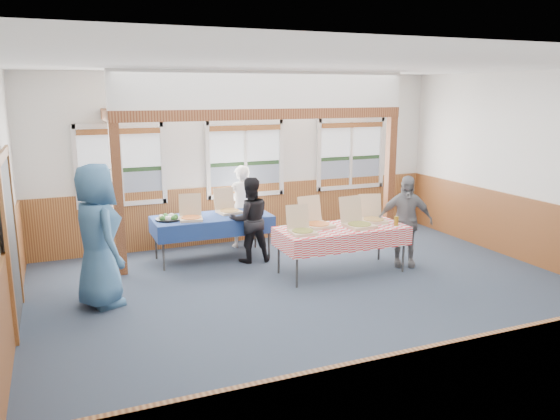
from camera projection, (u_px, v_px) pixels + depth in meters
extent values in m
plane|color=#2B3447|center=(327.00, 301.00, 7.62)|extent=(8.00, 8.00, 0.00)
plane|color=white|center=(332.00, 65.00, 6.94)|extent=(8.00, 8.00, 0.00)
plane|color=silver|center=(245.00, 159.00, 10.44)|extent=(8.00, 0.00, 8.00)
plane|color=silver|center=(544.00, 263.00, 4.12)|extent=(8.00, 0.00, 8.00)
plane|color=silver|center=(550.00, 172.00, 8.77)|extent=(0.00, 8.00, 8.00)
cube|color=brown|center=(246.00, 212.00, 10.64)|extent=(7.98, 0.05, 1.10)
cube|color=brown|center=(528.00, 388.00, 4.37)|extent=(7.98, 0.05, 1.10)
cube|color=brown|center=(7.00, 306.00, 6.02)|extent=(0.05, 6.98, 1.10)
cube|color=brown|center=(542.00, 235.00, 8.99)|extent=(0.05, 6.98, 1.10)
cube|color=#343434|center=(9.00, 242.00, 6.73)|extent=(0.06, 1.30, 2.10)
cube|color=silver|center=(123.00, 204.00, 9.67)|extent=(1.52, 0.05, 0.08)
cube|color=silver|center=(118.00, 125.00, 9.38)|extent=(1.52, 0.05, 0.08)
cube|color=silver|center=(76.00, 168.00, 9.25)|extent=(0.08, 0.05, 1.46)
cube|color=silver|center=(163.00, 163.00, 9.80)|extent=(0.08, 0.05, 1.46)
cube|color=silver|center=(121.00, 165.00, 9.52)|extent=(0.05, 0.05, 1.30)
cube|color=slate|center=(122.00, 187.00, 9.64)|extent=(1.40, 0.02, 0.52)
cube|color=#1C351A|center=(121.00, 170.00, 9.58)|extent=(1.40, 0.02, 0.08)
cube|color=#AFB6BC|center=(120.00, 148.00, 9.50)|extent=(1.40, 0.02, 0.70)
cube|color=brown|center=(119.00, 131.00, 9.38)|extent=(1.40, 0.07, 0.10)
cube|color=silver|center=(246.00, 195.00, 10.53)|extent=(1.52, 0.05, 0.08)
cube|color=silver|center=(245.00, 123.00, 10.24)|extent=(1.52, 0.05, 0.08)
cube|color=silver|center=(208.00, 161.00, 10.11)|extent=(0.08, 0.05, 1.46)
cube|color=silver|center=(281.00, 157.00, 10.66)|extent=(0.08, 0.05, 1.46)
cube|color=silver|center=(246.00, 159.00, 10.38)|extent=(0.05, 0.05, 1.30)
cube|color=slate|center=(245.00, 179.00, 10.50)|extent=(1.40, 0.02, 0.52)
cube|color=#1C351A|center=(245.00, 164.00, 10.44)|extent=(1.40, 0.02, 0.08)
cube|color=#AFB6BC|center=(245.00, 143.00, 10.36)|extent=(1.40, 0.02, 0.70)
cube|color=brown|center=(245.00, 128.00, 10.24)|extent=(1.40, 0.07, 0.10)
cube|color=silver|center=(350.00, 187.00, 11.39)|extent=(1.52, 0.05, 0.08)
cube|color=silver|center=(352.00, 120.00, 11.09)|extent=(1.52, 0.05, 0.08)
cube|color=silver|center=(319.00, 155.00, 10.97)|extent=(0.08, 0.05, 1.46)
cube|color=silver|center=(382.00, 152.00, 11.52)|extent=(0.08, 0.05, 1.46)
cube|color=silver|center=(351.00, 154.00, 11.24)|extent=(0.05, 0.05, 1.30)
cube|color=slate|center=(350.00, 172.00, 11.36)|extent=(1.40, 0.02, 0.52)
cube|color=#1C351A|center=(350.00, 158.00, 11.30)|extent=(1.40, 0.02, 0.08)
cube|color=#AFB6BC|center=(351.00, 139.00, 11.21)|extent=(1.40, 0.02, 0.70)
cube|color=brown|center=(352.00, 125.00, 11.10)|extent=(1.40, 0.07, 0.10)
cube|color=#532512|center=(118.00, 200.00, 8.51)|extent=(0.15, 0.15, 2.40)
cube|color=#532512|center=(390.00, 181.00, 10.37)|extent=(0.15, 0.15, 2.40)
cube|color=#532512|center=(267.00, 114.00, 9.16)|extent=(5.15, 0.18, 0.18)
cylinder|color=#343434|center=(163.00, 249.00, 8.83)|extent=(0.04, 0.04, 0.73)
cylinder|color=#343434|center=(156.00, 239.00, 9.46)|extent=(0.04, 0.04, 0.73)
cylinder|color=#343434|center=(269.00, 238.00, 9.52)|extent=(0.04, 0.04, 0.73)
cylinder|color=#343434|center=(255.00, 229.00, 10.14)|extent=(0.04, 0.04, 0.73)
cube|color=#343434|center=(212.00, 217.00, 9.41)|extent=(2.10, 1.27, 0.03)
cube|color=navy|center=(212.00, 216.00, 9.40)|extent=(2.17, 1.34, 0.01)
cube|color=navy|center=(219.00, 230.00, 9.04)|extent=(1.96, 0.50, 0.28)
cube|color=navy|center=(206.00, 219.00, 9.83)|extent=(1.96, 0.50, 0.28)
cylinder|color=#343434|center=(297.00, 264.00, 8.07)|extent=(0.04, 0.04, 0.73)
cylinder|color=#343434|center=(279.00, 251.00, 8.71)|extent=(0.04, 0.04, 0.73)
cylinder|color=#343434|center=(404.00, 250.00, 8.77)|extent=(0.04, 0.04, 0.73)
cylinder|color=#343434|center=(379.00, 239.00, 9.41)|extent=(0.04, 0.04, 0.73)
cube|color=#343434|center=(342.00, 228.00, 8.66)|extent=(2.08, 1.06, 0.03)
cube|color=red|center=(342.00, 227.00, 8.66)|extent=(2.15, 1.12, 0.01)
cube|color=red|center=(356.00, 243.00, 8.28)|extent=(2.05, 0.24, 0.28)
cube|color=red|center=(329.00, 230.00, 9.09)|extent=(2.05, 0.24, 0.28)
cube|color=#D6AF8E|center=(191.00, 219.00, 9.11)|extent=(0.43, 0.43, 0.04)
cylinder|color=gold|center=(191.00, 217.00, 9.11)|extent=(0.38, 0.38, 0.01)
cube|color=#D6AF8E|center=(190.00, 204.00, 9.28)|extent=(0.38, 0.16, 0.37)
cube|color=#D6AF8E|center=(229.00, 212.00, 9.64)|extent=(0.42, 0.42, 0.04)
cylinder|color=tan|center=(229.00, 210.00, 9.63)|extent=(0.37, 0.37, 0.01)
cube|color=#D6AF8E|center=(224.00, 198.00, 9.79)|extent=(0.39, 0.13, 0.37)
cube|color=#D6AF8E|center=(303.00, 232.00, 8.24)|extent=(0.39, 0.39, 0.04)
cylinder|color=#B88B39|center=(303.00, 231.00, 8.24)|extent=(0.34, 0.34, 0.01)
cube|color=#D6AF8E|center=(298.00, 216.00, 8.41)|extent=(0.37, 0.11, 0.36)
cube|color=#D6AF8E|center=(318.00, 226.00, 8.65)|extent=(0.46, 0.46, 0.05)
cylinder|color=gold|center=(318.00, 224.00, 8.65)|extent=(0.41, 0.41, 0.01)
cube|color=#D6AF8E|center=(310.00, 209.00, 8.82)|extent=(0.43, 0.15, 0.41)
cube|color=#D6AF8E|center=(359.00, 226.00, 8.63)|extent=(0.45, 0.45, 0.05)
cylinder|color=#B88B39|center=(360.00, 224.00, 8.63)|extent=(0.40, 0.40, 0.01)
cube|color=#D6AF8E|center=(351.00, 209.00, 8.80)|extent=(0.42, 0.14, 0.41)
cube|color=#D6AF8E|center=(374.00, 221.00, 8.98)|extent=(0.47, 0.47, 0.04)
cylinder|color=tan|center=(374.00, 219.00, 8.98)|extent=(0.41, 0.41, 0.01)
cube|color=#D6AF8E|center=(370.00, 205.00, 9.16)|extent=(0.40, 0.18, 0.38)
cylinder|color=black|center=(168.00, 219.00, 9.12)|extent=(0.43, 0.43, 0.03)
cylinder|color=white|center=(168.00, 218.00, 9.11)|extent=(0.10, 0.10, 0.04)
sphere|color=#35722B|center=(175.00, 217.00, 9.16)|extent=(0.10, 0.10, 0.10)
sphere|color=silver|center=(172.00, 216.00, 9.22)|extent=(0.10, 0.10, 0.10)
sphere|color=#35722B|center=(165.00, 216.00, 9.21)|extent=(0.10, 0.10, 0.10)
sphere|color=silver|center=(161.00, 217.00, 9.12)|extent=(0.10, 0.10, 0.10)
sphere|color=#35722B|center=(163.00, 219.00, 9.03)|extent=(0.10, 0.10, 0.10)
sphere|color=silver|center=(168.00, 219.00, 9.00)|extent=(0.10, 0.10, 0.10)
sphere|color=#35722B|center=(174.00, 218.00, 9.06)|extent=(0.10, 0.10, 0.10)
cylinder|color=#876316|center=(396.00, 221.00, 8.73)|extent=(0.07, 0.07, 0.15)
imported|color=white|center=(241.00, 206.00, 10.14)|extent=(0.59, 0.42, 1.54)
imported|color=black|center=(250.00, 220.00, 9.26)|extent=(0.76, 0.61, 1.46)
imported|color=#39648E|center=(97.00, 236.00, 7.28)|extent=(0.88, 1.10, 1.96)
imported|color=slate|center=(405.00, 221.00, 9.03)|extent=(0.96, 0.75, 1.53)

